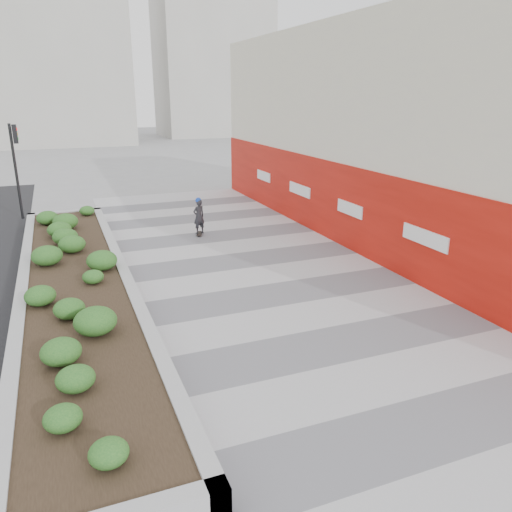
{
  "coord_description": "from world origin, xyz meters",
  "views": [
    {
      "loc": [
        -5.64,
        -6.94,
        5.43
      ],
      "look_at": [
        -0.73,
        5.35,
        1.1
      ],
      "focal_mm": 35.0,
      "sensor_mm": 36.0,
      "label": 1
    }
  ],
  "objects": [
    {
      "name": "planter",
      "position": [
        -5.5,
        7.0,
        0.42
      ],
      "size": [
        3.0,
        18.0,
        0.9
      ],
      "color": "#9E9EA0",
      "rests_on": "ground"
    },
    {
      "name": "distant_bldg_north_r",
      "position": [
        15.0,
        60.0,
        12.0
      ],
      "size": [
        14.0,
        10.0,
        24.0
      ],
      "primitive_type": "cube",
      "color": "#ADAAA3",
      "rests_on": "ground"
    },
    {
      "name": "walkway",
      "position": [
        0.0,
        3.0,
        0.01
      ],
      "size": [
        8.0,
        36.0,
        0.01
      ],
      "primitive_type": "cube",
      "color": "#A8A8AD",
      "rests_on": "ground"
    },
    {
      "name": "distant_bldg_north_l",
      "position": [
        -5.0,
        55.0,
        10.0
      ],
      "size": [
        16.0,
        12.0,
        20.0
      ],
      "primitive_type": "cube",
      "color": "#ADAAA3",
      "rests_on": "ground"
    },
    {
      "name": "traffic_signal_near",
      "position": [
        -7.23,
        17.5,
        2.76
      ],
      "size": [
        0.33,
        0.28,
        4.2
      ],
      "color": "black",
      "rests_on": "ground"
    },
    {
      "name": "skateboarder",
      "position": [
        -0.58,
        11.84,
        0.78
      ],
      "size": [
        0.58,
        0.75,
        1.53
      ],
      "rotation": [
        0.0,
        0.0,
        -0.35
      ],
      "color": "beige",
      "rests_on": "ground"
    },
    {
      "name": "building",
      "position": [
        6.98,
        8.98,
        3.98
      ],
      "size": [
        6.04,
        24.08,
        8.0
      ],
      "color": "silver",
      "rests_on": "ground"
    },
    {
      "name": "manhole_cover",
      "position": [
        0.5,
        3.0,
        0.0
      ],
      "size": [
        0.44,
        0.44,
        0.01
      ],
      "primitive_type": "cylinder",
      "color": "#595654",
      "rests_on": "ground"
    },
    {
      "name": "ground",
      "position": [
        0.0,
        0.0,
        0.0
      ],
      "size": [
        160.0,
        160.0,
        0.0
      ],
      "primitive_type": "plane",
      "color": "gray",
      "rests_on": "ground"
    }
  ]
}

